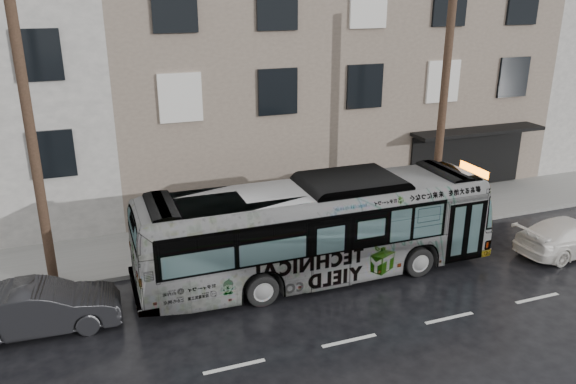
{
  "coord_description": "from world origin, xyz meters",
  "views": [
    {
      "loc": [
        -6.03,
        -14.01,
        8.88
      ],
      "look_at": [
        0.09,
        2.5,
        2.58
      ],
      "focal_mm": 35.0,
      "sensor_mm": 36.0,
      "label": 1
    }
  ],
  "objects_px": {
    "utility_pole_front": "(442,112)",
    "sign_post": "(458,193)",
    "bus": "(317,229)",
    "utility_pole_rear": "(33,147)",
    "white_sedan": "(570,236)",
    "dark_sedan": "(40,308)"
  },
  "relations": [
    {
      "from": "sign_post",
      "to": "dark_sedan",
      "type": "bearing_deg",
      "value": -171.21
    },
    {
      "from": "utility_pole_front",
      "to": "dark_sedan",
      "type": "bearing_deg",
      "value": -170.55
    },
    {
      "from": "utility_pole_front",
      "to": "sign_post",
      "type": "relative_size",
      "value": 3.75
    },
    {
      "from": "utility_pole_front",
      "to": "bus",
      "type": "distance_m",
      "value": 6.89
    },
    {
      "from": "utility_pole_rear",
      "to": "sign_post",
      "type": "bearing_deg",
      "value": 0.0
    },
    {
      "from": "utility_pole_rear",
      "to": "white_sedan",
      "type": "bearing_deg",
      "value": -11.64
    },
    {
      "from": "utility_pole_front",
      "to": "white_sedan",
      "type": "bearing_deg",
      "value": -46.77
    },
    {
      "from": "dark_sedan",
      "to": "utility_pole_front",
      "type": "bearing_deg",
      "value": -78.17
    },
    {
      "from": "sign_post",
      "to": "utility_pole_rear",
      "type": "bearing_deg",
      "value": 180.0
    },
    {
      "from": "utility_pole_rear",
      "to": "dark_sedan",
      "type": "distance_m",
      "value": 4.62
    },
    {
      "from": "white_sedan",
      "to": "dark_sedan",
      "type": "distance_m",
      "value": 17.65
    },
    {
      "from": "utility_pole_rear",
      "to": "dark_sedan",
      "type": "height_order",
      "value": "utility_pole_rear"
    },
    {
      "from": "utility_pole_front",
      "to": "bus",
      "type": "height_order",
      "value": "utility_pole_front"
    },
    {
      "from": "bus",
      "to": "utility_pole_rear",
      "type": "bearing_deg",
      "value": 76.17
    },
    {
      "from": "sign_post",
      "to": "bus",
      "type": "height_order",
      "value": "bus"
    },
    {
      "from": "bus",
      "to": "white_sedan",
      "type": "bearing_deg",
      "value": -99.43
    },
    {
      "from": "utility_pole_front",
      "to": "sign_post",
      "type": "height_order",
      "value": "utility_pole_front"
    },
    {
      "from": "bus",
      "to": "white_sedan",
      "type": "xyz_separation_m",
      "value": [
        9.22,
        -1.55,
        -1.02
      ]
    },
    {
      "from": "utility_pole_front",
      "to": "sign_post",
      "type": "bearing_deg",
      "value": 0.0
    },
    {
      "from": "white_sedan",
      "to": "dark_sedan",
      "type": "relative_size",
      "value": 1.02
    },
    {
      "from": "bus",
      "to": "white_sedan",
      "type": "distance_m",
      "value": 9.4
    },
    {
      "from": "dark_sedan",
      "to": "bus",
      "type": "bearing_deg",
      "value": -85.24
    }
  ]
}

